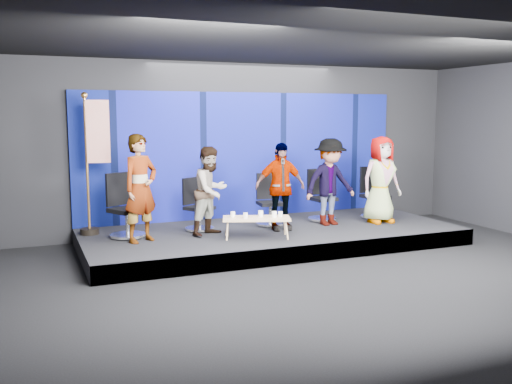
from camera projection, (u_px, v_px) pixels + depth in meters
ground at (339, 279)px, 8.55m from camera, size 10.00×10.00×0.00m
room_walls at (342, 116)px, 8.22m from camera, size 10.02×8.02×3.51m
riser at (272, 236)px, 10.82m from camera, size 7.00×3.00×0.30m
backdrop at (244, 155)px, 11.95m from camera, size 7.00×0.08×2.60m
chair_a at (125, 216)px, 10.01m from camera, size 0.86×0.86×1.13m
panelist_a at (141, 188)px, 9.58m from camera, size 0.80×0.70×1.83m
chair_b at (197, 213)px, 10.62m from camera, size 0.76×0.76×0.98m
panelist_b at (211, 191)px, 10.16m from camera, size 0.97×0.91×1.59m
chair_c at (269, 208)px, 11.12m from camera, size 0.62×0.62×1.01m
panelist_c at (280, 187)px, 10.59m from camera, size 0.99×0.49×1.63m
chair_d at (321, 203)px, 11.63m from camera, size 0.64×0.64×1.04m
panelist_d at (330, 182)px, 11.08m from camera, size 1.15×0.73×1.69m
chair_e at (374, 201)px, 11.88m from camera, size 0.61×0.61×1.06m
panelist_e at (381, 180)px, 11.32m from camera, size 0.85×0.56×1.72m
coffee_table at (257, 219)px, 9.97m from camera, size 1.27×0.86×0.36m
mug_a at (233, 214)px, 9.99m from camera, size 0.08×0.08×0.10m
mug_b at (246, 215)px, 9.89m from camera, size 0.08×0.08×0.09m
mug_c at (261, 214)px, 10.06m from camera, size 0.09×0.09×0.10m
mug_d at (274, 214)px, 9.97m from camera, size 0.09×0.09×0.10m
mug_e at (280, 214)px, 10.03m from camera, size 0.08×0.08×0.09m
flag_stand at (94, 160)px, 10.14m from camera, size 0.58×0.34×2.54m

